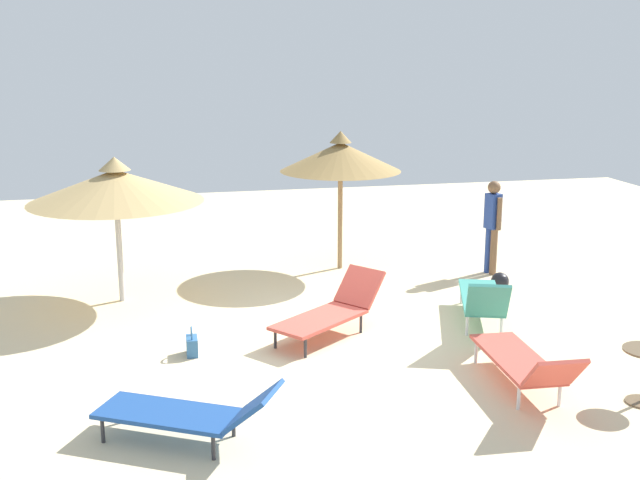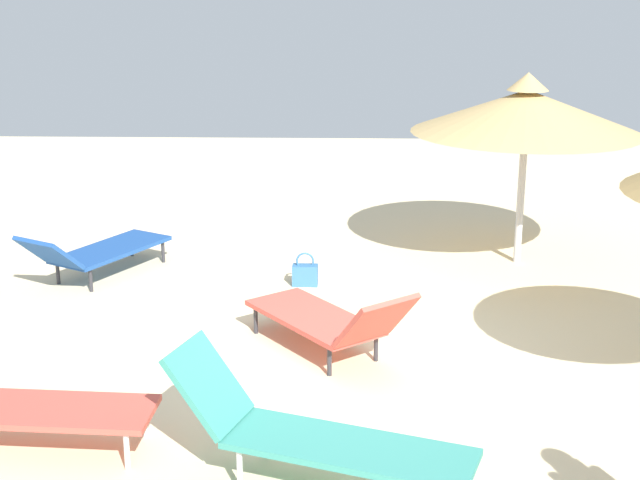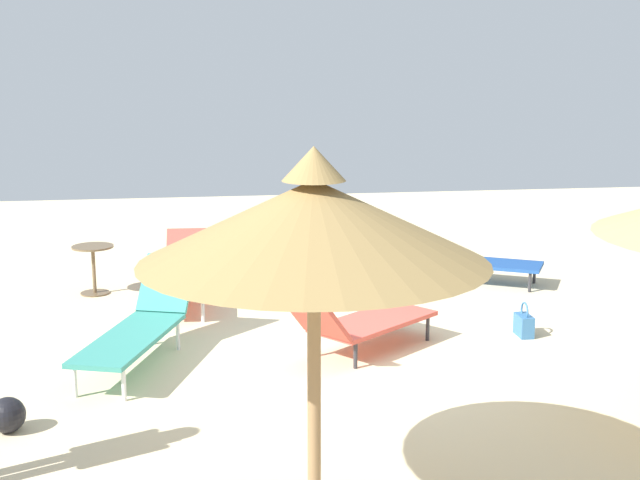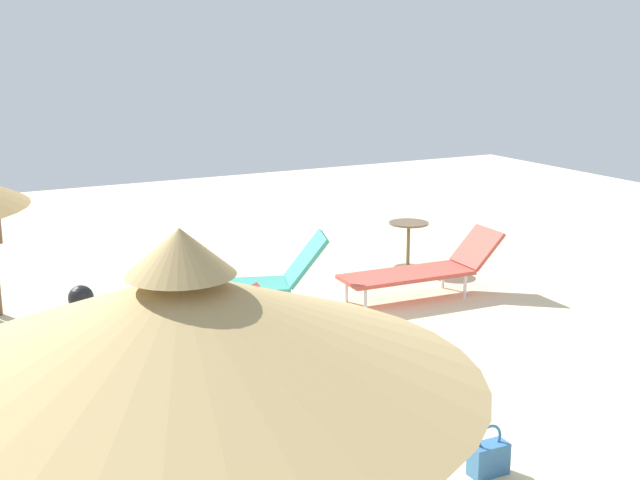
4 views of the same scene
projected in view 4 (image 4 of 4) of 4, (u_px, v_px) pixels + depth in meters
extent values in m
cube|color=beige|center=(304.00, 391.00, 8.01)|extent=(24.00, 24.00, 0.10)
cone|color=tan|center=(183.00, 327.00, 3.86)|extent=(2.84, 2.84, 0.53)
cone|color=tan|center=(180.00, 251.00, 3.77)|extent=(0.51, 0.51, 0.22)
cube|color=#CC4C3F|center=(406.00, 275.00, 10.54)|extent=(1.74, 0.70, 0.05)
cylinder|color=silver|center=(365.00, 301.00, 10.07)|extent=(0.04, 0.04, 0.31)
cylinder|color=silver|center=(346.00, 290.00, 10.52)|extent=(0.04, 0.04, 0.31)
cylinder|color=silver|center=(465.00, 287.00, 10.65)|extent=(0.04, 0.04, 0.31)
cylinder|color=silver|center=(443.00, 277.00, 11.10)|extent=(0.04, 0.04, 0.31)
cube|color=#CC4C3F|center=(477.00, 247.00, 10.92)|extent=(0.48, 0.63, 0.47)
cube|color=teal|center=(213.00, 287.00, 9.94)|extent=(1.89, 1.15, 0.05)
cylinder|color=silver|center=(149.00, 312.00, 9.63)|extent=(0.04, 0.04, 0.33)
cylinder|color=silver|center=(151.00, 299.00, 10.11)|extent=(0.04, 0.04, 0.33)
cylinder|color=silver|center=(279.00, 306.00, 9.86)|extent=(0.04, 0.04, 0.33)
cylinder|color=silver|center=(275.00, 294.00, 10.33)|extent=(0.04, 0.04, 0.33)
cube|color=teal|center=(306.00, 259.00, 10.03)|extent=(0.65, 0.72, 0.60)
cube|color=#CC4C3F|center=(350.00, 360.00, 7.83)|extent=(1.46, 1.61, 0.05)
cylinder|color=#2D2D33|center=(423.00, 377.00, 7.86)|extent=(0.04, 0.04, 0.29)
cylinder|color=#2D2D33|center=(404.00, 400.00, 7.36)|extent=(0.04, 0.04, 0.29)
cylinder|color=#2D2D33|center=(302.00, 356.00, 8.37)|extent=(0.04, 0.04, 0.29)
cylinder|color=#2D2D33|center=(276.00, 376.00, 7.87)|extent=(0.04, 0.04, 0.29)
cube|color=#CC4C3F|center=(258.00, 319.00, 8.15)|extent=(0.81, 0.77, 0.52)
cube|color=#336699|center=(489.00, 459.00, 6.37)|extent=(0.31, 0.16, 0.25)
torus|color=#336699|center=(490.00, 438.00, 6.32)|extent=(0.22, 0.03, 0.22)
cylinder|color=brown|center=(409.00, 223.00, 11.92)|extent=(0.57, 0.57, 0.02)
cylinder|color=brown|center=(408.00, 246.00, 12.00)|extent=(0.05, 0.05, 0.66)
cylinder|color=brown|center=(408.00, 268.00, 12.08)|extent=(0.40, 0.40, 0.02)
sphere|color=black|center=(81.00, 298.00, 10.19)|extent=(0.31, 0.31, 0.31)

